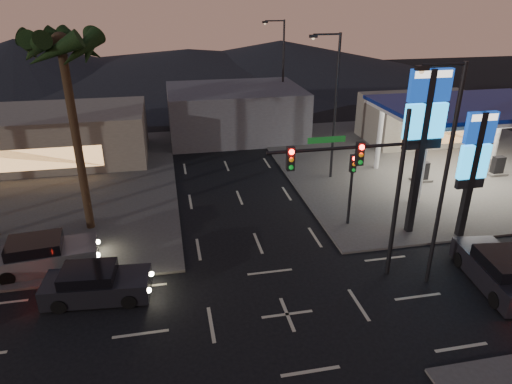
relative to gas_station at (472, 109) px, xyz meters
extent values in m
plane|color=black|center=(-16.00, -12.00, -5.08)|extent=(140.00, 140.00, 0.00)
cube|color=#47443F|center=(0.00, 4.00, -5.02)|extent=(24.00, 24.00, 0.12)
cylinder|color=silver|center=(-5.00, -3.00, -2.58)|extent=(0.36, 0.36, 5.00)
cylinder|color=silver|center=(-5.00, 3.00, -2.58)|extent=(0.36, 0.36, 5.00)
cylinder|color=silver|center=(5.00, 3.00, -2.58)|extent=(0.36, 0.36, 5.00)
cube|color=silver|center=(0.00, 0.00, 0.12)|extent=(12.00, 8.00, 0.50)
cube|color=white|center=(0.00, 0.00, -0.18)|extent=(11.60, 7.60, 0.06)
cube|color=navy|center=(0.00, 0.00, 0.27)|extent=(12.20, 8.20, 0.25)
cube|color=black|center=(-3.00, 0.00, -4.28)|extent=(0.80, 0.50, 1.40)
cube|color=black|center=(3.00, 0.00, -4.28)|extent=(0.80, 0.50, 1.40)
cube|color=#726B5B|center=(2.00, 9.00, -3.08)|extent=(10.00, 6.00, 4.00)
cube|color=black|center=(-7.50, -6.50, -0.58)|extent=(0.35, 0.35, 9.00)
cube|color=navy|center=(-7.50, -6.50, 3.12)|extent=(2.20, 0.30, 1.60)
cube|color=white|center=(-7.50, -6.50, 3.67)|extent=(1.98, 0.32, 0.35)
cube|color=#1AA6FD|center=(-7.50, -6.50, 1.32)|extent=(2.20, 0.30, 1.80)
cube|color=black|center=(-7.50, -6.50, 0.12)|extent=(2.09, 0.28, 0.50)
cube|color=black|center=(-5.00, -7.50, -1.58)|extent=(0.35, 0.35, 7.00)
cube|color=navy|center=(-5.00, -7.50, 1.12)|extent=(1.60, 0.30, 1.60)
cube|color=white|center=(-5.00, -7.50, 1.67)|extent=(1.44, 0.32, 0.35)
cube|color=#1AA6FD|center=(-5.00, -7.50, -0.68)|extent=(1.60, 0.30, 1.80)
cube|color=black|center=(-5.00, -7.50, -1.88)|extent=(1.52, 0.28, 0.50)
cylinder|color=black|center=(-10.50, -10.00, -1.08)|extent=(0.20, 0.20, 8.00)
cylinder|color=black|center=(-13.50, -10.00, 1.42)|extent=(6.00, 0.14, 0.14)
cube|color=#0C3F14|center=(-14.00, -10.00, 1.82)|extent=(1.60, 0.05, 0.25)
cube|color=black|center=(-12.50, -10.00, 1.12)|extent=(0.32, 0.25, 1.00)
sphere|color=#FF0C07|center=(-12.50, -10.15, 1.45)|extent=(0.22, 0.22, 0.22)
sphere|color=orange|center=(-12.50, -10.15, 1.12)|extent=(0.20, 0.20, 0.20)
sphere|color=#0CB226|center=(-12.50, -10.15, 0.79)|extent=(0.20, 0.20, 0.20)
cube|color=black|center=(-15.50, -10.00, 1.12)|extent=(0.32, 0.25, 1.00)
sphere|color=#FF0C07|center=(-15.50, -10.15, 1.45)|extent=(0.22, 0.22, 0.22)
sphere|color=orange|center=(-15.50, -10.15, 1.12)|extent=(0.20, 0.20, 0.20)
sphere|color=#0CB226|center=(-15.50, -10.15, 0.79)|extent=(0.20, 0.20, 0.20)
cylinder|color=black|center=(-10.50, -5.00, -3.08)|extent=(0.16, 0.16, 4.00)
cube|color=black|center=(-10.50, -5.00, -1.28)|extent=(0.32, 0.25, 1.00)
sphere|color=#FF0C07|center=(-10.50, -5.15, -0.95)|extent=(0.22, 0.22, 0.22)
sphere|color=orange|center=(-10.50, -5.15, -1.28)|extent=(0.20, 0.20, 0.20)
sphere|color=#0CB226|center=(-10.50, -5.15, -1.61)|extent=(0.20, 0.20, 0.20)
cylinder|color=black|center=(-9.00, -11.00, -0.08)|extent=(0.18, 0.18, 10.00)
cylinder|color=black|center=(-9.90, -11.00, 4.82)|extent=(1.80, 0.12, 0.12)
cube|color=black|center=(-10.80, -11.00, 4.72)|extent=(0.50, 0.25, 0.18)
sphere|color=#FFCC8C|center=(-10.80, -11.00, 4.60)|extent=(0.20, 0.20, 0.20)
cylinder|color=black|center=(-9.00, 2.00, -0.08)|extent=(0.18, 0.18, 10.00)
cylinder|color=black|center=(-9.90, 2.00, 4.82)|extent=(1.80, 0.12, 0.12)
cube|color=black|center=(-10.80, 2.00, 4.72)|extent=(0.50, 0.25, 0.18)
sphere|color=#FFCC8C|center=(-10.80, 2.00, 4.60)|extent=(0.20, 0.20, 0.20)
cylinder|color=black|center=(-9.00, 16.00, -0.08)|extent=(0.18, 0.18, 10.00)
cylinder|color=black|center=(-9.90, 16.00, 4.82)|extent=(1.80, 0.12, 0.12)
cube|color=black|center=(-10.80, 16.00, 4.72)|extent=(0.50, 0.25, 0.18)
sphere|color=#FFCC8C|center=(-10.80, 16.00, 4.60)|extent=(0.20, 0.20, 0.20)
cylinder|color=black|center=(-25.00, -2.50, 0.02)|extent=(0.44, 0.44, 10.20)
sphere|color=black|center=(-25.00, -2.50, 5.12)|extent=(0.90, 0.90, 0.90)
cone|color=black|center=(-23.70, -2.50, 4.82)|extent=(0.90, 2.74, 1.91)
cone|color=black|center=(-24.08, -1.58, 4.82)|extent=(2.57, 2.57, 1.91)
cone|color=black|center=(-25.00, -1.20, 4.82)|extent=(2.74, 0.90, 1.91)
cone|color=black|center=(-25.92, -1.58, 4.82)|extent=(2.57, 2.57, 1.91)
cone|color=black|center=(-26.30, -2.50, 4.82)|extent=(0.90, 2.74, 1.91)
cone|color=black|center=(-25.92, -3.42, 4.82)|extent=(2.57, 2.57, 1.91)
cone|color=black|center=(-25.00, -3.80, 4.82)|extent=(2.74, 0.90, 1.91)
cone|color=black|center=(-24.08, -3.42, 4.82)|extent=(2.57, 2.57, 1.91)
cube|color=#726B5B|center=(-30.00, 10.00, -3.08)|extent=(16.00, 8.00, 4.00)
cube|color=#4C4C51|center=(-14.00, 14.00, -2.88)|extent=(12.00, 9.00, 4.40)
cone|color=black|center=(-41.00, 48.00, -2.08)|extent=(40.00, 40.00, 6.00)
cone|color=black|center=(-1.00, 48.00, -2.58)|extent=(50.00, 50.00, 5.00)
cone|color=black|center=(-16.00, 48.00, -3.08)|extent=(60.00, 60.00, 4.00)
cube|color=black|center=(-23.85, -9.22, -4.52)|extent=(4.66, 2.27, 0.92)
cube|color=black|center=(-24.16, -9.19, -3.90)|extent=(2.40, 1.93, 0.67)
cylinder|color=black|center=(-22.35, -8.47, -4.75)|extent=(0.67, 0.30, 0.66)
cylinder|color=black|center=(-22.50, -10.21, -4.75)|extent=(0.67, 0.30, 0.66)
cylinder|color=black|center=(-25.21, -8.23, -4.75)|extent=(0.67, 0.30, 0.66)
cylinder|color=black|center=(-25.36, -9.97, -4.75)|extent=(0.67, 0.30, 0.66)
sphere|color=#FFF2BF|center=(-21.55, -8.80, -4.45)|extent=(0.23, 0.23, 0.23)
sphere|color=#FFF2BF|center=(-21.66, -10.02, -4.45)|extent=(0.23, 0.23, 0.23)
cube|color=#FF140A|center=(-26.05, -8.42, -4.36)|extent=(0.10, 0.26, 0.14)
cube|color=#FF140A|center=(-26.15, -9.64, -4.36)|extent=(0.10, 0.26, 0.14)
cube|color=#5D5E60|center=(-26.61, -6.30, -4.47)|extent=(5.06, 2.54, 1.00)
cube|color=black|center=(-26.94, -6.33, -3.81)|extent=(2.62, 2.13, 0.72)
cylinder|color=black|center=(-25.16, -5.20, -4.73)|extent=(0.73, 0.34, 0.71)
cylinder|color=black|center=(-24.97, -7.07, -4.73)|extent=(0.73, 0.34, 0.71)
cylinder|color=black|center=(-28.25, -5.52, -4.73)|extent=(0.73, 0.34, 0.71)
cylinder|color=black|center=(-28.06, -7.39, -4.73)|extent=(0.73, 0.34, 0.71)
sphere|color=#FFF2BF|center=(-24.25, -5.38, -4.39)|extent=(0.24, 0.24, 0.24)
sphere|color=#FFF2BF|center=(-24.12, -6.71, -4.39)|extent=(0.24, 0.24, 0.24)
cube|color=black|center=(-6.00, -11.86, -4.46)|extent=(2.71, 5.22, 1.02)
cube|color=black|center=(-6.04, -12.20, -3.77)|extent=(2.23, 2.72, 0.74)
cylinder|color=black|center=(-6.76, -10.16, -4.72)|extent=(0.36, 0.76, 0.73)
cylinder|color=black|center=(-4.84, -10.40, -4.72)|extent=(0.36, 0.76, 0.73)
cylinder|color=black|center=(-7.16, -13.32, -4.72)|extent=(0.36, 0.76, 0.73)
camera|label=1|loc=(-20.36, -26.83, 7.39)|focal=32.00mm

